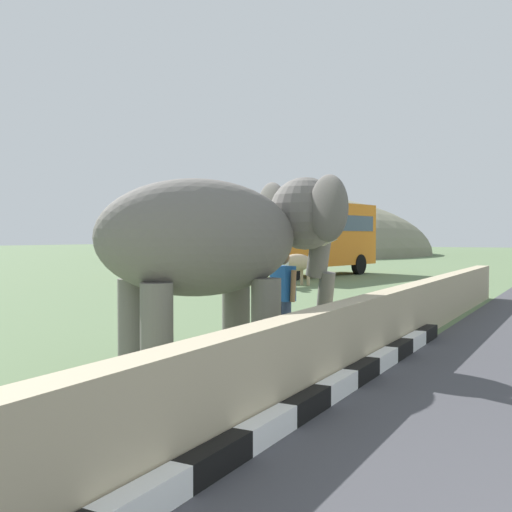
{
  "coord_description": "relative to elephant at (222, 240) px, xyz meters",
  "views": [
    {
      "loc": [
        -4.01,
        1.46,
        1.89
      ],
      "look_at": [
        4.08,
        5.84,
        1.6
      ],
      "focal_mm": 43.52,
      "sensor_mm": 36.0,
      "label": 1
    }
  ],
  "objects": [
    {
      "name": "elephant",
      "position": [
        0.0,
        0.0,
        0.0
      ],
      "size": [
        3.95,
        3.48,
        2.84
      ],
      "color": "slate",
      "rests_on": "ground_plane"
    },
    {
      "name": "barrier_parapet",
      "position": [
        -1.79,
        -1.89,
        -1.34
      ],
      "size": [
        28.0,
        0.36,
        1.0
      ],
      "primitive_type": "cube",
      "color": "tan",
      "rests_on": "ground_plane"
    },
    {
      "name": "person_handler",
      "position": [
        1.47,
        -0.28,
        -0.91
      ],
      "size": [
        0.38,
        0.63,
        1.66
      ],
      "color": "navy",
      "rests_on": "ground_plane"
    },
    {
      "name": "cow_mid",
      "position": [
        12.65,
        5.24,
        -0.97
      ],
      "size": [
        1.84,
        1.32,
        1.23
      ],
      "color": "beige",
      "rests_on": "ground_plane"
    },
    {
      "name": "striped_curb",
      "position": [
        -4.14,
        -2.19,
        -1.72
      ],
      "size": [
        16.2,
        0.2,
        0.24
      ],
      "color": "white",
      "rests_on": "ground_plane"
    },
    {
      "name": "bus_orange",
      "position": [
        19.3,
        7.03,
        0.24
      ],
      "size": [
        9.04,
        4.07,
        3.5
      ],
      "color": "orange",
      "rests_on": "ground_plane"
    },
    {
      "name": "cow_near",
      "position": [
        13.72,
        5.12,
        -0.97
      ],
      "size": [
        1.91,
        1.11,
        1.23
      ],
      "color": "tan",
      "rests_on": "ground_plane"
    },
    {
      "name": "hill_east",
      "position": [
        51.21,
        24.47,
        -1.84
      ],
      "size": [
        39.19,
        31.35,
        12.76
      ],
      "color": "slate",
      "rests_on": "ground_plane"
    }
  ]
}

